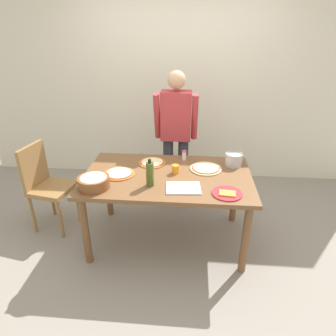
{
  "coord_description": "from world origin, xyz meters",
  "views": [
    {
      "loc": [
        0.22,
        -2.54,
        2.07
      ],
      "look_at": [
        0.0,
        0.05,
        0.81
      ],
      "focal_mm": 32.03,
      "sensor_mm": 36.0,
      "label": 1
    }
  ],
  "objects_px": {
    "chair_wooden_left": "(45,182)",
    "steel_pot": "(233,159)",
    "pizza_raw_on_board": "(206,168)",
    "pizza_cooked_on_tray": "(119,174)",
    "person_cook": "(176,131)",
    "cup_orange": "(175,169)",
    "salt_shaker": "(184,155)",
    "pizza_second_cooked": "(152,163)",
    "popcorn_bowl": "(94,181)",
    "cutting_board_white": "(183,188)",
    "dining_table": "(168,183)",
    "olive_oil_bottle": "(150,174)",
    "plate_with_slice": "(227,193)"
  },
  "relations": [
    {
      "from": "pizza_second_cooked",
      "to": "plate_with_slice",
      "type": "distance_m",
      "value": 0.91
    },
    {
      "from": "person_cook",
      "to": "cup_orange",
      "type": "bearing_deg",
      "value": -86.73
    },
    {
      "from": "person_cook",
      "to": "chair_wooden_left",
      "type": "xyz_separation_m",
      "value": [
        -1.35,
        -0.61,
        -0.4
      ]
    },
    {
      "from": "pizza_cooked_on_tray",
      "to": "steel_pot",
      "type": "bearing_deg",
      "value": 15.18
    },
    {
      "from": "olive_oil_bottle",
      "to": "cutting_board_white",
      "type": "bearing_deg",
      "value": -6.47
    },
    {
      "from": "salt_shaker",
      "to": "pizza_raw_on_board",
      "type": "bearing_deg",
      "value": -43.06
    },
    {
      "from": "pizza_cooked_on_tray",
      "to": "plate_with_slice",
      "type": "xyz_separation_m",
      "value": [
        1.0,
        -0.28,
        -0.0
      ]
    },
    {
      "from": "salt_shaker",
      "to": "cutting_board_white",
      "type": "xyz_separation_m",
      "value": [
        0.02,
        -0.61,
        -0.05
      ]
    },
    {
      "from": "pizza_cooked_on_tray",
      "to": "popcorn_bowl",
      "type": "bearing_deg",
      "value": -121.33
    },
    {
      "from": "plate_with_slice",
      "to": "olive_oil_bottle",
      "type": "height_order",
      "value": "olive_oil_bottle"
    },
    {
      "from": "steel_pot",
      "to": "cup_orange",
      "type": "relative_size",
      "value": 2.04
    },
    {
      "from": "plate_with_slice",
      "to": "salt_shaker",
      "type": "distance_m",
      "value": 0.78
    },
    {
      "from": "dining_table",
      "to": "pizza_raw_on_board",
      "type": "distance_m",
      "value": 0.41
    },
    {
      "from": "salt_shaker",
      "to": "chair_wooden_left",
      "type": "bearing_deg",
      "value": -171.41
    },
    {
      "from": "pizza_second_cooked",
      "to": "pizza_cooked_on_tray",
      "type": "bearing_deg",
      "value": -135.95
    },
    {
      "from": "person_cook",
      "to": "cutting_board_white",
      "type": "bearing_deg",
      "value": -82.66
    },
    {
      "from": "chair_wooden_left",
      "to": "steel_pot",
      "type": "distance_m",
      "value": 1.99
    },
    {
      "from": "pizza_cooked_on_tray",
      "to": "olive_oil_bottle",
      "type": "distance_m",
      "value": 0.39
    },
    {
      "from": "pizza_cooked_on_tray",
      "to": "salt_shaker",
      "type": "bearing_deg",
      "value": 32.8
    },
    {
      "from": "person_cook",
      "to": "pizza_raw_on_board",
      "type": "distance_m",
      "value": 0.71
    },
    {
      "from": "popcorn_bowl",
      "to": "cup_orange",
      "type": "bearing_deg",
      "value": 26.01
    },
    {
      "from": "popcorn_bowl",
      "to": "cup_orange",
      "type": "xyz_separation_m",
      "value": [
        0.7,
        0.34,
        -0.02
      ]
    },
    {
      "from": "cup_orange",
      "to": "cutting_board_white",
      "type": "distance_m",
      "value": 0.31
    },
    {
      "from": "dining_table",
      "to": "olive_oil_bottle",
      "type": "bearing_deg",
      "value": -122.54
    },
    {
      "from": "pizza_raw_on_board",
      "to": "pizza_cooked_on_tray",
      "type": "xyz_separation_m",
      "value": [
        -0.83,
        -0.18,
        -0.0
      ]
    },
    {
      "from": "olive_oil_bottle",
      "to": "cutting_board_white",
      "type": "relative_size",
      "value": 0.85
    },
    {
      "from": "pizza_raw_on_board",
      "to": "pizza_second_cooked",
      "type": "bearing_deg",
      "value": 170.72
    },
    {
      "from": "pizza_second_cooked",
      "to": "plate_with_slice",
      "type": "xyz_separation_m",
      "value": [
        0.72,
        -0.56,
        -0.0
      ]
    },
    {
      "from": "person_cook",
      "to": "salt_shaker",
      "type": "bearing_deg",
      "value": -73.85
    },
    {
      "from": "person_cook",
      "to": "cup_orange",
      "type": "xyz_separation_m",
      "value": [
        0.04,
        -0.71,
        -0.14
      ]
    },
    {
      "from": "steel_pot",
      "to": "salt_shaker",
      "type": "bearing_deg",
      "value": 169.74
    },
    {
      "from": "chair_wooden_left",
      "to": "steel_pot",
      "type": "xyz_separation_m",
      "value": [
        1.97,
        0.13,
        0.29
      ]
    },
    {
      "from": "chair_wooden_left",
      "to": "pizza_cooked_on_tray",
      "type": "xyz_separation_m",
      "value": [
        0.86,
        -0.17,
        0.23
      ]
    },
    {
      "from": "plate_with_slice",
      "to": "olive_oil_bottle",
      "type": "xyz_separation_m",
      "value": [
        -0.67,
        0.1,
        0.11
      ]
    },
    {
      "from": "chair_wooden_left",
      "to": "pizza_raw_on_board",
      "type": "distance_m",
      "value": 1.7
    },
    {
      "from": "plate_with_slice",
      "to": "cup_orange",
      "type": "bearing_deg",
      "value": 142.14
    },
    {
      "from": "chair_wooden_left",
      "to": "pizza_cooked_on_tray",
      "type": "relative_size",
      "value": 3.25
    },
    {
      "from": "dining_table",
      "to": "olive_oil_bottle",
      "type": "height_order",
      "value": "olive_oil_bottle"
    },
    {
      "from": "steel_pot",
      "to": "popcorn_bowl",
      "type": "bearing_deg",
      "value": -156.02
    },
    {
      "from": "steel_pot",
      "to": "pizza_second_cooked",
      "type": "bearing_deg",
      "value": -178.1
    },
    {
      "from": "popcorn_bowl",
      "to": "steel_pot",
      "type": "height_order",
      "value": "steel_pot"
    },
    {
      "from": "chair_wooden_left",
      "to": "cutting_board_white",
      "type": "bearing_deg",
      "value": -14.82
    },
    {
      "from": "chair_wooden_left",
      "to": "cutting_board_white",
      "type": "distance_m",
      "value": 1.55
    },
    {
      "from": "pizza_cooked_on_tray",
      "to": "cup_orange",
      "type": "xyz_separation_m",
      "value": [
        0.54,
        0.08,
        0.03
      ]
    },
    {
      "from": "salt_shaker",
      "to": "dining_table",
      "type": "bearing_deg",
      "value": -111.66
    },
    {
      "from": "dining_table",
      "to": "popcorn_bowl",
      "type": "relative_size",
      "value": 5.71
    },
    {
      "from": "pizza_cooked_on_tray",
      "to": "popcorn_bowl",
      "type": "relative_size",
      "value": 1.05
    },
    {
      "from": "chair_wooden_left",
      "to": "salt_shaker",
      "type": "distance_m",
      "value": 1.51
    },
    {
      "from": "popcorn_bowl",
      "to": "cup_orange",
      "type": "distance_m",
      "value": 0.78
    },
    {
      "from": "pizza_second_cooked",
      "to": "olive_oil_bottle",
      "type": "distance_m",
      "value": 0.47
    }
  ]
}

